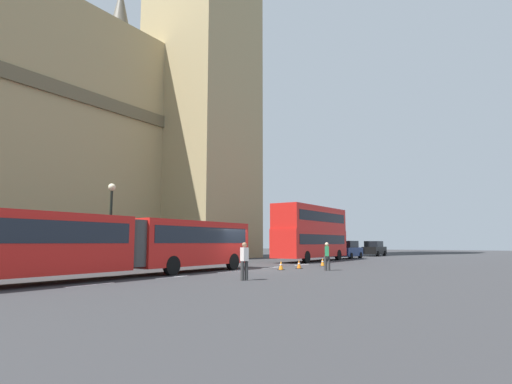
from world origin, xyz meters
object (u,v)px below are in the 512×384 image
Objects in this scene: pedestrian_by_kerb at (327,255)px; articulated_bus at (125,241)px; sedan_lead at (348,250)px; sedan_trailing at (374,249)px; pedestrian_near_cones at (244,260)px; double_decker_bus at (311,231)px; traffic_cone_middle at (299,264)px; traffic_cone_east at (323,262)px; traffic_cone_west at (281,265)px; street_lamp at (111,220)px.

articulated_bus is at bearing 147.50° from pedestrian_by_kerb.
sedan_lead is 9.52m from sedan_trailing.
pedestrian_near_cones is at bearing -170.99° from sedan_trailing.
traffic_cone_middle is at bearing -158.50° from double_decker_bus.
sedan_trailing is at bearing 9.22° from traffic_cone_east.
street_lamp is at bearing 127.39° from traffic_cone_west.
traffic_cone_middle is at bearing -46.58° from street_lamp.
articulated_bus reaches higher than sedan_lead.
double_decker_bus is 12.86m from pedestrian_by_kerb.
street_lamp reaches higher than traffic_cone_middle.
pedestrian_near_cones is 1.00× the size of pedestrian_by_kerb.
sedan_trailing is (9.52, 0.19, 0.00)m from sedan_lead.
street_lamp is (-11.78, 8.55, 2.77)m from traffic_cone_east.
traffic_cone_east is 12.74m from pedestrian_near_cones.
sedan_lead is 15.19m from traffic_cone_east.
pedestrian_by_kerb is (-11.04, -6.35, -1.80)m from double_decker_bus.
traffic_cone_east is 14.82m from street_lamp.
traffic_cone_middle is 0.34× the size of pedestrian_by_kerb.
sedan_lead reaches higher than pedestrian_near_cones.
street_lamp is at bearing 169.71° from sedan_lead.
traffic_cone_east is at bearing -148.58° from double_decker_bus.
traffic_cone_middle is (-18.39, -3.75, -0.63)m from sedan_lead.
street_lamp is (-6.31, 8.25, 2.77)m from traffic_cone_west.
double_decker_bus is 12.89m from traffic_cone_west.
sedan_lead is 7.59× the size of traffic_cone_west.
articulated_bus is 30.96× the size of traffic_cone_west.
traffic_cone_east is at bearing -3.15° from traffic_cone_west.
double_decker_bus is at bearing 179.63° from sedan_trailing.
pedestrian_near_cones and pedestrian_by_kerb have the same top height.
articulated_bus reaches higher than pedestrian_by_kerb.
pedestrian_by_kerb is (9.96, -6.34, -0.83)m from articulated_bus.
sedan_trailing is at bearing 1.14° from sedan_lead.
double_decker_bus is 2.41× the size of sedan_lead.
street_lamp is 13.28m from pedestrian_by_kerb.
articulated_bus is 10.62× the size of pedestrian_near_cones.
double_decker_bus is 2.41× the size of sedan_trailing.
traffic_cone_middle is 0.34× the size of pedestrian_near_cones.
street_lamp reaches higher than sedan_lead.
double_decker_bus is 18.26× the size of traffic_cone_east.
articulated_bus is 11.54m from traffic_cone_middle.
double_decker_bus reaches higher than traffic_cone_west.
sedan_trailing is 29.93m from traffic_cone_west.
sedan_trailing is at bearing -7.31° from street_lamp.
sedan_trailing is at bearing 8.04° from traffic_cone_middle.
sedan_trailing is at bearing -0.37° from double_decker_bus.
street_lamp is (-36.01, 4.62, 2.14)m from sedan_trailing.
pedestrian_near_cones is (-27.29, -5.65, -0.00)m from sedan_lead.
street_lamp reaches higher than sedan_trailing.
double_decker_bus reaches higher than traffic_cone_east.
pedestrian_by_kerb is at bearing -150.11° from double_decker_bus.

